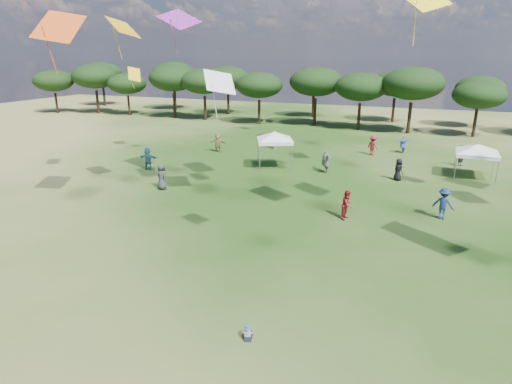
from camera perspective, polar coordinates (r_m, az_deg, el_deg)
ground at (r=13.42m, az=-6.66°, el=-23.57°), size 140.00×140.00×0.00m
tree_line at (r=56.32m, az=19.41°, el=13.45°), size 108.78×17.63×7.77m
tent_left at (r=34.39m, az=2.54°, el=7.80°), size 5.03×5.03×3.26m
tent_right at (r=35.70m, az=27.51°, el=5.48°), size 5.84×5.84×2.83m
toddler at (r=14.58m, az=-1.05°, el=-18.33°), size 0.39×0.43×0.54m
festival_crowd at (r=34.03m, az=9.52°, el=4.10°), size 30.67×20.29×1.83m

